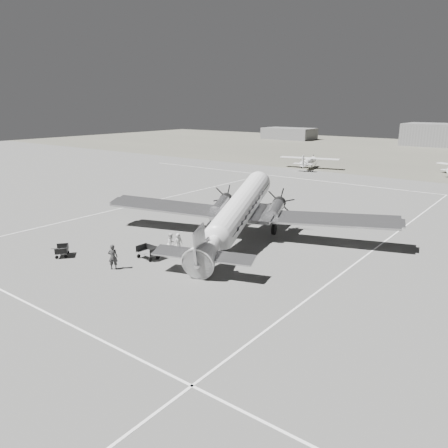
{
  "coord_description": "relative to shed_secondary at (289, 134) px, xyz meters",
  "views": [
    {
      "loc": [
        23.53,
        -26.72,
        12.34
      ],
      "look_at": [
        1.24,
        2.52,
        2.2
      ],
      "focal_mm": 35.0,
      "sensor_mm": 36.0,
      "label": 1
    }
  ],
  "objects": [
    {
      "name": "baggage_cart_near",
      "position": [
        52.92,
        -118.47,
        -1.47
      ],
      "size": [
        1.91,
        1.38,
        1.05
      ],
      "primitive_type": null,
      "rotation": [
        0.0,
        0.0,
        -0.04
      ],
      "color": "#5D5D5D",
      "rests_on": "ground"
    },
    {
      "name": "ground_crew",
      "position": [
        52.57,
        -121.76,
        -1.0
      ],
      "size": [
        0.87,
        0.83,
        2.0
      ],
      "primitive_type": "imported",
      "rotation": [
        0.0,
        0.0,
        3.83
      ],
      "color": "#2C2C2C",
      "rests_on": "ground"
    },
    {
      "name": "light_plane_left",
      "position": [
        39.75,
        -63.38,
        -0.78
      ],
      "size": [
        13.57,
        11.9,
        2.44
      ],
      "primitive_type": null,
      "rotation": [
        0.0,
        0.0,
        0.22
      ],
      "color": "silver",
      "rests_on": "ground"
    },
    {
      "name": "taxi_line_right",
      "position": [
        67.0,
        -115.0,
        -1.99
      ],
      "size": [
        0.15,
        80.0,
        0.01
      ],
      "primitive_type": "cube",
      "color": "white",
      "rests_on": "ground"
    },
    {
      "name": "taxi_line_horizon",
      "position": [
        55.0,
        -75.0,
        -1.99
      ],
      "size": [
        90.0,
        0.15,
        0.01
      ],
      "primitive_type": "cube",
      "color": "white",
      "rests_on": "ground"
    },
    {
      "name": "ground",
      "position": [
        55.0,
        -115.0,
        -2.0
      ],
      "size": [
        260.0,
        260.0,
        0.0
      ],
      "primitive_type": "plane",
      "color": "#60605E",
      "rests_on": "ground"
    },
    {
      "name": "baggage_cart_far",
      "position": [
        46.76,
        -122.45,
        -1.55
      ],
      "size": [
        1.96,
        1.9,
        0.91
      ],
      "primitive_type": null,
      "rotation": [
        0.0,
        0.0,
        -0.69
      ],
      "color": "#5D5D5D",
      "rests_on": "ground"
    },
    {
      "name": "shed_secondary",
      "position": [
        0.0,
        0.0,
        0.0
      ],
      "size": [
        18.0,
        10.0,
        4.0
      ],
      "primitive_type": "cube",
      "color": "#5D5D5D",
      "rests_on": "ground"
    },
    {
      "name": "taxi_line_near",
      "position": [
        55.0,
        -129.0,
        -1.99
      ],
      "size": [
        60.0,
        0.15,
        0.01
      ],
      "primitive_type": "cube",
      "color": "white",
      "rests_on": "ground"
    },
    {
      "name": "passenger",
      "position": [
        53.41,
        -115.34,
        -1.24
      ],
      "size": [
        0.7,
        0.86,
        1.51
      ],
      "primitive_type": "imported",
      "rotation": [
        0.0,
        0.0,
        1.22
      ],
      "color": "#B2B2AF",
      "rests_on": "ground"
    },
    {
      "name": "taxi_line_left",
      "position": [
        37.0,
        -105.0,
        -1.99
      ],
      "size": [
        0.15,
        60.0,
        0.01
      ],
      "primitive_type": "cube",
      "color": "white",
      "rests_on": "ground"
    },
    {
      "name": "grass_infield",
      "position": [
        55.0,
        -20.0,
        -2.0
      ],
      "size": [
        260.0,
        90.0,
        0.01
      ],
      "primitive_type": "cube",
      "color": "#59574B",
      "rests_on": "ground"
    },
    {
      "name": "dc3_airliner",
      "position": [
        56.24,
        -110.48,
        0.72
      ],
      "size": [
        33.37,
        27.81,
        5.45
      ],
      "primitive_type": null,
      "rotation": [
        0.0,
        0.0,
        0.32
      ],
      "color": "#B1B1B3",
      "rests_on": "ground"
    },
    {
      "name": "ramp_agent",
      "position": [
        53.63,
        -116.43,
        -1.09
      ],
      "size": [
        0.79,
        0.96,
        1.82
      ],
      "primitive_type": "imported",
      "rotation": [
        0.0,
        0.0,
        1.69
      ],
      "color": "silver",
      "rests_on": "ground"
    }
  ]
}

